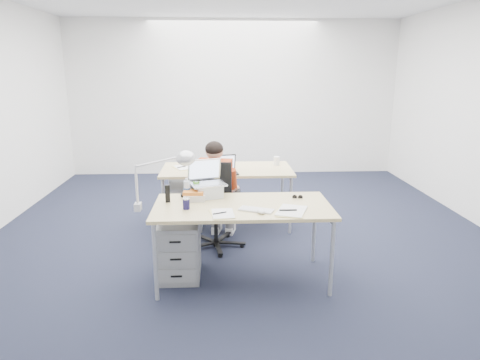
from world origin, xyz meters
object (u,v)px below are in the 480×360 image
at_px(dark_laptop, 224,165).
at_px(drawer_pedestal_far, 186,205).
at_px(seated_person, 218,192).
at_px(headphones, 191,195).
at_px(silver_laptop, 208,179).
at_px(sunglasses, 297,197).
at_px(far_cup, 277,161).
at_px(can_koozie, 186,204).
at_px(water_bottle, 187,189).
at_px(drawer_pedestal_near, 179,248).
at_px(office_chair, 215,223).
at_px(desk_far, 227,172).
at_px(desk_near, 242,210).
at_px(computer_mouse, 261,211).
at_px(wireless_keyboard, 256,210).
at_px(book_stack, 194,196).
at_px(bear_figurine, 196,189).
at_px(desk_lamp, 156,180).
at_px(cordless_phone, 168,194).

bearing_deg(dark_laptop, drawer_pedestal_far, 143.90).
height_order(seated_person, headphones, seated_person).
distance_m(silver_laptop, sunglasses, 0.87).
distance_m(sunglasses, far_cup, 1.46).
relative_size(silver_laptop, sunglasses, 3.41).
xyz_separation_m(can_koozie, dark_laptop, (0.35, 1.29, 0.06)).
bearing_deg(dark_laptop, water_bottle, -120.56).
height_order(can_koozie, dark_laptop, dark_laptop).
bearing_deg(dark_laptop, drawer_pedestal_near, -122.45).
bearing_deg(seated_person, silver_laptop, -84.81).
height_order(seated_person, sunglasses, seated_person).
relative_size(office_chair, seated_person, 0.86).
height_order(office_chair, water_bottle, office_chair).
distance_m(desk_far, drawer_pedestal_far, 0.66).
distance_m(headphones, can_koozie, 0.37).
height_order(seated_person, can_koozie, seated_person).
relative_size(seated_person, dark_laptop, 3.81).
height_order(desk_near, computer_mouse, computer_mouse).
height_order(seated_person, silver_laptop, seated_person).
height_order(wireless_keyboard, headphones, headphones).
distance_m(silver_laptop, book_stack, 0.21).
relative_size(can_koozie, bear_figurine, 0.62).
relative_size(computer_mouse, far_cup, 0.92).
height_order(computer_mouse, book_stack, book_stack).
height_order(drawer_pedestal_far, can_koozie, can_koozie).
relative_size(seated_person, silver_laptop, 3.41).
bearing_deg(desk_far, desk_lamp, -111.78).
relative_size(desk_near, computer_mouse, 15.67).
height_order(book_stack, cordless_phone, cordless_phone).
bearing_deg(desk_near, can_koozie, -169.79).
bearing_deg(computer_mouse, drawer_pedestal_far, 98.94).
xyz_separation_m(drawer_pedestal_near, dark_laptop, (0.45, 1.10, 0.57)).
xyz_separation_m(office_chair, seated_person, (0.03, 0.16, 0.31)).
distance_m(wireless_keyboard, cordless_phone, 0.85).
bearing_deg(water_bottle, silver_laptop, 14.85).
distance_m(book_stack, sunglasses, 0.98).
distance_m(silver_laptop, cordless_phone, 0.41).
xyz_separation_m(computer_mouse, sunglasses, (0.39, 0.42, -0.01)).
xyz_separation_m(headphones, desk_lamp, (-0.27, -0.39, 0.26)).
distance_m(desk_near, bear_figurine, 0.52).
relative_size(desk_far, drawer_pedestal_far, 2.91).
relative_size(drawer_pedestal_near, sunglasses, 5.43).
bearing_deg(office_chair, dark_laptop, 85.53).
distance_m(drawer_pedestal_far, headphones, 1.25).
bearing_deg(sunglasses, bear_figurine, -176.70).
distance_m(wireless_keyboard, desk_lamp, 0.90).
xyz_separation_m(desk_near, sunglasses, (0.54, 0.18, 0.06)).
xyz_separation_m(computer_mouse, book_stack, (-0.59, 0.40, 0.03)).
height_order(wireless_keyboard, water_bottle, water_bottle).
bearing_deg(sunglasses, silver_laptop, -178.03).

